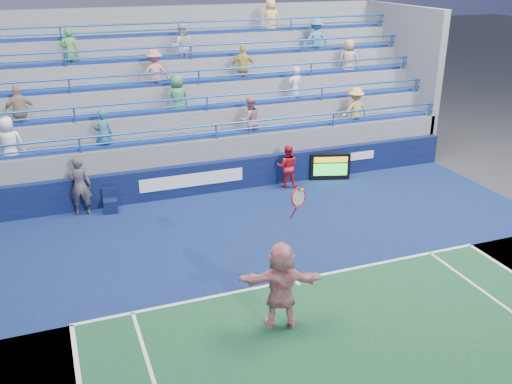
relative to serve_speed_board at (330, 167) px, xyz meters
name	(u,v)px	position (x,y,z in m)	size (l,w,h in m)	color
ground	(295,281)	(-4.15, -6.11, -0.51)	(120.00, 120.00, 0.00)	#333538
sponsor_wall	(219,176)	(-4.15, 0.39, 0.04)	(18.00, 0.32, 1.10)	#0A113B
bleacher_stand	(190,122)	(-4.15, 4.15, 1.04)	(18.00, 5.60, 6.13)	slate
serve_speed_board	(330,167)	(0.00, 0.00, 0.00)	(1.44, 0.57, 1.01)	black
judge_chair	(110,205)	(-7.96, -0.13, -0.26)	(0.46, 0.46, 0.77)	#0C173C
tennis_player	(281,285)	(-5.23, -7.70, 0.51)	(1.97, 1.14, 3.24)	white
line_judge	(80,186)	(-8.82, 0.03, 0.47)	(0.72, 0.47, 1.96)	#131934
ball_girl	(287,166)	(-1.77, -0.10, 0.27)	(0.75, 0.59, 1.55)	red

